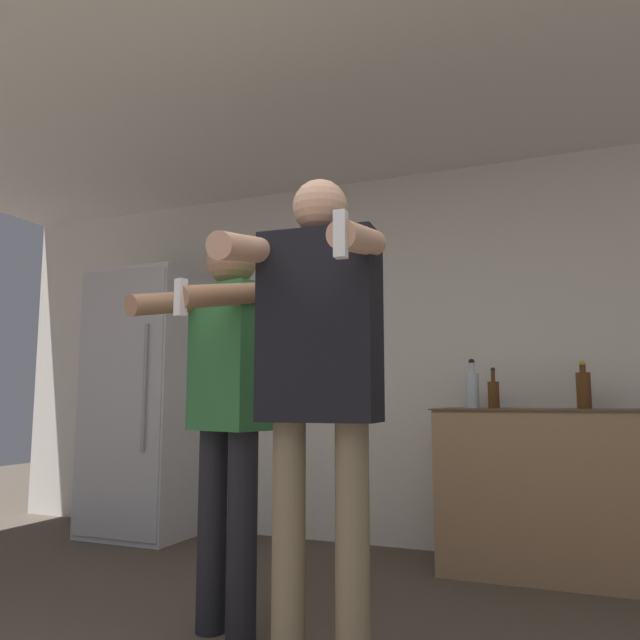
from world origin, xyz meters
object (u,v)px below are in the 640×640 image
person_man_side (227,392)px  bottle_tall_gin (584,389)px  bottle_dark_rum (472,388)px  person_woman_foreground (319,367)px  refrigerator (148,401)px  bottle_amber_bourbon (494,393)px

person_man_side → bottle_tall_gin: bearing=47.7°
bottle_dark_rum → person_man_side: size_ratio=0.18×
person_woman_foreground → person_man_side: (-0.57, 0.33, -0.08)m
refrigerator → bottle_dark_rum: refrigerator is taller
person_woman_foreground → bottle_tall_gin: bearing=65.6°
person_man_side → bottle_dark_rum: bearing=63.1°
bottle_amber_bourbon → person_man_side: size_ratio=0.15×
bottle_tall_gin → person_man_side: person_man_side is taller
bottle_dark_rum → bottle_amber_bourbon: 0.13m
person_man_side → person_woman_foreground: bearing=-30.2°
refrigerator → person_man_side: refrigerator is taller
bottle_dark_rum → person_woman_foreground: person_woman_foreground is taller
bottle_dark_rum → bottle_tall_gin: bearing=0.0°
refrigerator → person_woman_foreground: refrigerator is taller
refrigerator → bottle_tall_gin: size_ratio=6.92×
bottle_tall_gin → person_woman_foreground: person_woman_foreground is taller
bottle_dark_rum → bottle_amber_bourbon: bottle_dark_rum is taller
refrigerator → bottle_amber_bourbon: size_ratio=7.82×
refrigerator → bottle_amber_bourbon: bearing=2.1°
person_woman_foreground → person_man_side: person_woman_foreground is taller
bottle_dark_rum → person_woman_foreground: 1.92m
bottle_dark_rum → person_man_side: bearing=-116.9°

